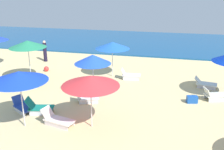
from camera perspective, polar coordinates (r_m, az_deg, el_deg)
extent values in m
cube|color=navy|center=(28.41, 5.42, 7.51)|extent=(60.00, 12.53, 0.12)
cube|color=silver|center=(14.58, 22.76, -5.10)|extent=(1.04, 0.41, 0.25)
cube|color=silver|center=(15.00, 21.83, -4.31)|extent=(1.04, 0.41, 0.25)
cube|color=silver|center=(14.73, 22.36, -4.15)|extent=(1.35, 0.99, 0.06)
cube|color=silver|center=(14.40, 20.51, -3.55)|extent=(0.42, 0.63, 0.44)
cube|color=silver|center=(16.05, 20.31, -2.65)|extent=(1.03, 0.23, 0.22)
cube|color=silver|center=(16.56, 20.45, -2.01)|extent=(1.03, 0.23, 0.22)
cube|color=white|center=(16.26, 20.44, -1.87)|extent=(1.25, 0.83, 0.06)
cube|color=white|center=(16.22, 18.65, -1.06)|extent=(0.46, 0.66, 0.37)
cylinder|color=silver|center=(10.86, -4.65, -7.06)|extent=(0.05, 0.05, 1.91)
cone|color=#E0353A|center=(10.40, -4.82, -1.26)|extent=(2.41, 2.41, 0.43)
cube|color=silver|center=(11.38, -12.44, -11.00)|extent=(1.19, 0.30, 0.21)
cube|color=silver|center=(11.72, -10.95, -9.96)|extent=(1.19, 0.30, 0.21)
cube|color=white|center=(11.48, -11.73, -9.88)|extent=(1.44, 0.86, 0.06)
cube|color=white|center=(11.73, -14.25, -8.17)|extent=(0.46, 0.61, 0.48)
cylinder|color=silver|center=(17.02, 0.09, 2.82)|extent=(0.05, 0.05, 1.91)
cone|color=blue|center=(16.73, 0.10, 6.68)|extent=(2.29, 2.29, 0.44)
cube|color=silver|center=(16.51, 4.31, -0.79)|extent=(1.06, 0.12, 0.26)
cube|color=silver|center=(16.98, 4.44, -0.22)|extent=(1.06, 0.12, 0.26)
cube|color=white|center=(16.69, 4.39, 0.01)|extent=(1.22, 0.68, 0.06)
cube|color=white|center=(16.68, 2.55, 0.74)|extent=(0.30, 0.57, 0.42)
cylinder|color=silver|center=(14.05, -4.22, -1.01)|extent=(0.05, 0.05, 1.83)
cone|color=blue|center=(13.69, -4.34, 3.56)|extent=(1.99, 1.99, 0.50)
cube|color=silver|center=(13.28, -5.22, -6.05)|extent=(0.93, 0.44, 0.21)
cube|color=silver|center=(13.74, -5.43, -5.17)|extent=(0.93, 0.44, 0.21)
cube|color=silver|center=(13.46, -5.34, -5.09)|extent=(1.25, 0.99, 0.06)
cube|color=silver|center=(13.36, -7.53, -4.54)|extent=(0.54, 0.65, 0.39)
cylinder|color=silver|center=(16.91, -17.92, 2.26)|extent=(0.05, 0.05, 2.20)
cone|color=#26865C|center=(16.60, -18.39, 6.61)|extent=(2.27, 2.27, 0.43)
cube|color=silver|center=(16.17, -18.22, -2.31)|extent=(1.12, 0.11, 0.18)
cube|color=silver|center=(16.55, -17.26, -1.72)|extent=(1.12, 0.11, 0.18)
cube|color=#2E6A5B|center=(16.32, -17.77, -1.61)|extent=(1.28, 0.66, 0.06)
cube|color=#2E6A5B|center=(16.56, -19.50, -0.63)|extent=(0.32, 0.57, 0.49)
cylinder|color=silver|center=(11.48, -19.43, -6.17)|extent=(0.05, 0.05, 2.09)
cone|color=#173DC1|center=(11.03, -20.14, -0.26)|extent=(2.36, 2.36, 0.42)
cube|color=silver|center=(12.54, -15.77, -8.24)|extent=(1.00, 0.27, 0.25)
cube|color=silver|center=(12.98, -15.17, -7.19)|extent=(1.00, 0.27, 0.25)
cube|color=#157A68|center=(12.69, -15.52, -7.08)|extent=(1.24, 0.85, 0.06)
cube|color=#157A68|center=(12.74, -17.87, -6.01)|extent=(0.48, 0.65, 0.51)
cube|color=silver|center=(13.04, -19.98, -7.71)|extent=(0.88, 0.52, 0.20)
cube|color=silver|center=(13.24, -18.14, -7.09)|extent=(0.88, 0.52, 0.20)
cube|color=#2644A4|center=(13.08, -19.11, -6.88)|extent=(1.24, 1.03, 0.06)
cube|color=#2644A4|center=(13.40, -20.27, -5.29)|extent=(0.50, 0.60, 0.49)
cylinder|color=black|center=(21.29, -14.76, 4.94)|extent=(0.40, 0.40, 1.50)
sphere|color=beige|center=(21.11, -14.96, 7.16)|extent=(0.22, 0.22, 0.22)
cube|color=#184EAA|center=(13.97, 17.48, -5.24)|extent=(0.60, 0.42, 0.37)
sphere|color=red|center=(18.85, -14.49, 1.36)|extent=(0.36, 0.36, 0.36)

